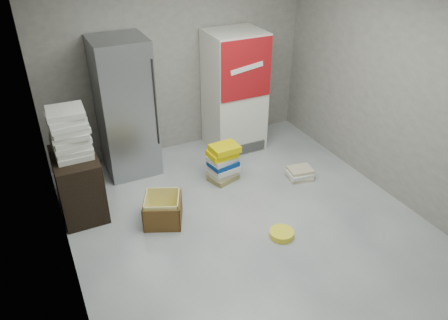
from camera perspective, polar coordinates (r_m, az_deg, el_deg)
ground at (r=5.15m, az=4.56°, el=-10.02°), size 5.00×5.00×0.00m
room_shell at (r=4.21m, az=5.56°, el=8.86°), size 4.04×5.04×2.82m
steel_fridge at (r=6.08m, az=-12.74°, el=6.63°), size 0.70×0.72×1.90m
coke_cooler at (r=6.60m, az=1.38°, el=8.94°), size 0.80×0.73×1.80m
wood_shelf at (r=5.59m, az=-18.42°, el=-2.99°), size 0.50×0.80×0.80m
supply_box_stack at (r=5.26m, az=-19.54°, el=3.36°), size 0.45×0.44×0.58m
phonebook_stack_main at (r=5.97m, az=-0.10°, el=-0.38°), size 0.44×0.39×0.54m
phonebook_stack_side at (r=6.20m, az=9.89°, el=-1.77°), size 0.38×0.34×0.15m
cardboard_box at (r=5.33m, az=-7.97°, el=-6.64°), size 0.58×0.58×0.36m
bucket_lid at (r=5.17m, az=7.52°, el=-9.54°), size 0.29×0.29×0.08m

